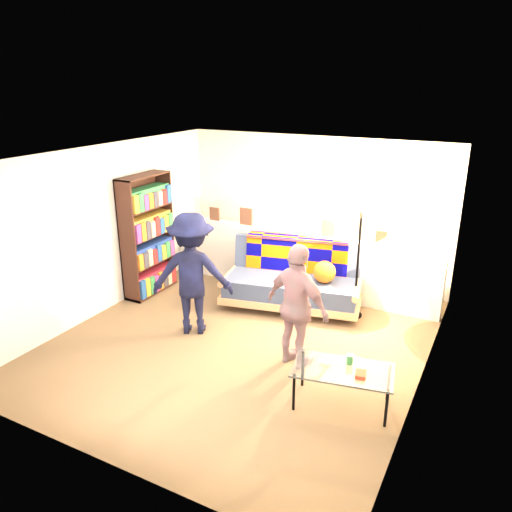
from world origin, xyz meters
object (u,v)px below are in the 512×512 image
Objects in this scene: person_left at (192,274)px; person_right at (297,307)px; futon_sofa at (294,280)px; floor_lamp at (361,239)px; bookshelf at (148,239)px; coffee_table at (344,371)px.

person_left is 1.09× the size of person_right.
floor_lamp is at bearing 5.91° from futon_sofa.
bookshelf is 3.98m from coffee_table.
futon_sofa is at bearing 125.30° from coffee_table.
coffee_table is at bearing -54.70° from futon_sofa.
floor_lamp is 2.35m from person_left.
floor_lamp is at bearing 103.19° from coffee_table.
person_right reaches higher than coffee_table.
floor_lamp is at bearing -168.27° from person_left.
person_left is (-2.31, 0.66, 0.42)m from coffee_table.
futon_sofa is 1.68m from person_left.
bookshelf reaches higher than person_right.
futon_sofa is 1.95× the size of coffee_table.
person_left is 1.58m from person_right.
coffee_table is (1.43, -2.02, -0.00)m from futon_sofa.
coffee_table is 0.68× the size of person_left.
futon_sofa is 2.48m from coffee_table.
person_left is at bearing -29.79° from bookshelf.
futon_sofa is 1.69m from person_right.
bookshelf reaches higher than floor_lamp.
bookshelf reaches higher than coffee_table.
person_right is (0.69, -1.51, 0.35)m from futon_sofa.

